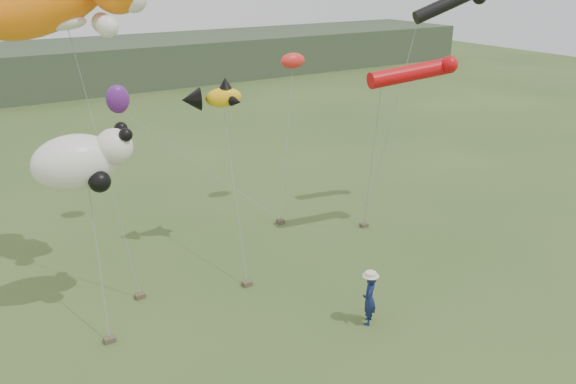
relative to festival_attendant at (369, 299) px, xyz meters
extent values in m
plane|color=#385123|center=(0.29, -0.05, -0.88)|extent=(120.00, 120.00, 0.00)
cube|color=#2D3D28|center=(0.29, 44.95, 1.12)|extent=(90.00, 12.00, 4.00)
imported|color=#131D48|center=(0.00, 0.00, 0.00)|extent=(0.76, 0.74, 1.76)
cube|color=brown|center=(-5.78, 5.30, -0.79)|extent=(0.32, 0.26, 0.17)
cube|color=brown|center=(-2.25, 4.07, -0.79)|extent=(0.32, 0.26, 0.17)
cube|color=brown|center=(4.46, 5.73, -0.79)|extent=(0.32, 0.26, 0.17)
cube|color=brown|center=(-7.36, 3.38, -0.79)|extent=(0.32, 0.26, 0.17)
cube|color=brown|center=(1.51, 7.99, -0.79)|extent=(0.32, 0.26, 0.17)
ellipsoid|color=white|center=(-6.76, 7.37, 8.21)|extent=(1.67, 0.83, 0.52)
sphere|color=white|center=(-5.62, 6.14, 8.12)|extent=(0.66, 0.66, 0.66)
sphere|color=white|center=(-5.44, 7.46, 8.12)|extent=(0.66, 0.66, 0.66)
ellipsoid|color=yellow|center=(-1.39, 7.23, 5.29)|extent=(1.49, 0.90, 0.78)
cone|color=black|center=(-2.55, 7.52, 5.29)|extent=(0.87, 1.02, 0.88)
cone|color=black|center=(-1.29, 7.23, 5.82)|extent=(0.49, 0.49, 0.39)
cone|color=black|center=(-1.09, 6.74, 5.19)|extent=(0.52, 0.55, 0.39)
cone|color=black|center=(-1.09, 7.71, 5.19)|extent=(0.52, 0.55, 0.39)
cylinder|color=black|center=(8.24, 5.67, 8.39)|extent=(2.98, 1.48, 1.62)
cylinder|color=red|center=(5.33, 4.54, 5.96)|extent=(3.53, 1.27, 1.01)
sphere|color=red|center=(6.87, 3.99, 6.24)|extent=(0.68, 0.68, 0.68)
ellipsoid|color=white|center=(-7.21, 5.56, 4.26)|extent=(2.58, 1.72, 1.72)
sphere|color=white|center=(-6.06, 5.28, 4.64)|extent=(1.15, 1.15, 1.15)
sphere|color=black|center=(-5.78, 4.89, 5.07)|extent=(0.42, 0.42, 0.42)
sphere|color=black|center=(-5.68, 5.71, 5.07)|extent=(0.42, 0.42, 0.42)
sphere|color=black|center=(-6.73, 4.80, 3.78)|extent=(0.67, 0.67, 0.67)
sphere|color=black|center=(-7.97, 5.85, 3.88)|extent=(0.67, 0.67, 0.67)
ellipsoid|color=red|center=(3.09, 9.50, 5.98)|extent=(1.17, 0.68, 0.68)
ellipsoid|color=#5F1E7D|center=(-4.20, 11.33, 4.78)|extent=(0.96, 0.64, 1.17)
camera|label=1|loc=(-10.22, -11.60, 9.75)|focal=35.00mm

